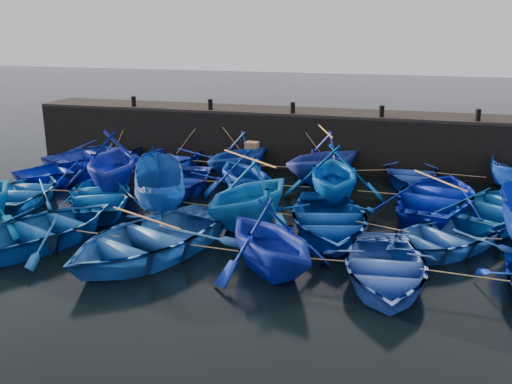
% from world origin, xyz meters
% --- Properties ---
extents(ground, '(120.00, 120.00, 0.00)m').
position_xyz_m(ground, '(0.00, 0.00, 0.00)').
color(ground, black).
rests_on(ground, ground).
extents(quay_wall, '(26.00, 2.50, 2.50)m').
position_xyz_m(quay_wall, '(0.00, 10.50, 1.25)').
color(quay_wall, black).
rests_on(quay_wall, ground).
extents(quay_top, '(26.00, 2.50, 0.12)m').
position_xyz_m(quay_top, '(0.00, 10.50, 2.56)').
color(quay_top, black).
rests_on(quay_top, quay_wall).
extents(bollard_0, '(0.24, 0.24, 0.50)m').
position_xyz_m(bollard_0, '(-8.00, 9.60, 2.87)').
color(bollard_0, black).
rests_on(bollard_0, quay_top).
extents(bollard_1, '(0.24, 0.24, 0.50)m').
position_xyz_m(bollard_1, '(-4.00, 9.60, 2.87)').
color(bollard_1, black).
rests_on(bollard_1, quay_top).
extents(bollard_2, '(0.24, 0.24, 0.50)m').
position_xyz_m(bollard_2, '(0.00, 9.60, 2.87)').
color(bollard_2, black).
rests_on(bollard_2, quay_top).
extents(bollard_3, '(0.24, 0.24, 0.50)m').
position_xyz_m(bollard_3, '(4.00, 9.60, 2.87)').
color(bollard_3, black).
rests_on(bollard_3, quay_top).
extents(bollard_4, '(0.24, 0.24, 0.50)m').
position_xyz_m(bollard_4, '(8.00, 9.60, 2.87)').
color(bollard_4, black).
rests_on(bollard_4, quay_top).
extents(boat_0, '(6.08, 6.78, 1.16)m').
position_xyz_m(boat_0, '(-8.89, 7.87, 0.58)').
color(boat_0, '#1E3198').
rests_on(boat_0, ground).
extents(boat_1, '(4.32, 5.75, 1.13)m').
position_xyz_m(boat_1, '(-5.53, 7.74, 0.57)').
color(boat_1, '#172FCF').
rests_on(boat_1, ground).
extents(boat_2, '(4.67, 4.89, 2.00)m').
position_xyz_m(boat_2, '(-2.01, 7.65, 1.00)').
color(boat_2, '#103897').
rests_on(boat_2, ground).
extents(boat_3, '(5.44, 5.52, 2.20)m').
position_xyz_m(boat_3, '(1.81, 7.69, 1.10)').
color(boat_3, navy).
rests_on(boat_3, ground).
extents(boat_4, '(3.38, 4.67, 0.96)m').
position_xyz_m(boat_4, '(5.44, 8.36, 0.48)').
color(boat_4, navy).
rests_on(boat_4, ground).
extents(boat_5, '(1.82, 4.23, 1.60)m').
position_xyz_m(boat_5, '(9.34, 8.15, 0.80)').
color(boat_5, '#0B35B8').
rests_on(boat_5, ground).
extents(boat_6, '(5.45, 5.76, 0.97)m').
position_xyz_m(boat_6, '(-8.87, 5.12, 0.49)').
color(boat_6, '#0319B0').
rests_on(boat_6, ground).
extents(boat_7, '(5.70, 6.09, 2.57)m').
position_xyz_m(boat_7, '(-6.21, 4.07, 1.29)').
color(boat_7, '#1324A5').
rests_on(boat_7, ground).
extents(boat_8, '(3.31, 4.52, 0.92)m').
position_xyz_m(boat_8, '(-3.57, 4.57, 0.46)').
color(boat_8, '#112795').
rests_on(boat_8, ground).
extents(boat_9, '(4.91, 4.99, 1.99)m').
position_xyz_m(boat_9, '(-0.88, 4.74, 1.00)').
color(boat_9, '#032A91').
rests_on(boat_9, ground).
extents(boat_10, '(4.52, 5.03, 2.35)m').
position_xyz_m(boat_10, '(2.61, 4.85, 1.18)').
color(boat_10, blue).
rests_on(boat_10, ground).
extents(boat_11, '(5.15, 6.36, 1.17)m').
position_xyz_m(boat_11, '(6.43, 4.75, 0.58)').
color(boat_11, '#01169D').
rests_on(boat_11, ground).
extents(boat_12, '(5.82, 6.38, 1.08)m').
position_xyz_m(boat_12, '(8.62, 4.28, 0.54)').
color(boat_12, '#0D56AB').
rests_on(boat_12, ground).
extents(boat_13, '(3.98, 4.95, 0.91)m').
position_xyz_m(boat_13, '(-8.75, 1.87, 0.46)').
color(boat_13, '#12509A').
rests_on(boat_13, ground).
extents(boat_14, '(5.33, 5.94, 1.01)m').
position_xyz_m(boat_14, '(-5.67, 2.01, 0.51)').
color(boat_14, '#07499B').
rests_on(boat_14, ground).
extents(boat_15, '(3.72, 5.09, 1.85)m').
position_xyz_m(boat_15, '(-3.21, 1.81, 0.93)').
color(boat_15, navy).
rests_on(boat_15, ground).
extents(boat_16, '(5.08, 5.45, 2.33)m').
position_xyz_m(boat_16, '(0.20, 1.55, 1.16)').
color(boat_16, blue).
rests_on(boat_16, ground).
extents(boat_17, '(4.89, 6.00, 1.09)m').
position_xyz_m(boat_17, '(2.91, 1.39, 0.55)').
color(boat_17, navy).
rests_on(boat_17, ground).
extents(boat_18, '(5.37, 5.42, 0.92)m').
position_xyz_m(boat_18, '(6.36, 0.84, 0.46)').
color(boat_18, '#2658B4').
rests_on(boat_18, ground).
extents(boat_21, '(5.25, 6.06, 1.05)m').
position_xyz_m(boat_21, '(-5.48, -1.68, 0.53)').
color(boat_21, '#0D488D').
rests_on(boat_21, ground).
extents(boat_22, '(5.96, 6.88, 1.20)m').
position_xyz_m(boat_22, '(-1.96, -1.82, 0.60)').
color(boat_22, blue).
rests_on(boat_22, ground).
extents(boat_23, '(5.21, 5.22, 2.09)m').
position_xyz_m(boat_23, '(1.79, -1.95, 1.04)').
color(boat_23, '#0B1F9C').
rests_on(boat_23, ground).
extents(boat_24, '(3.83, 5.00, 0.97)m').
position_xyz_m(boat_24, '(4.87, -1.85, 0.48)').
color(boat_24, blue).
rests_on(boat_24, ground).
extents(wooden_crate, '(0.48, 0.44, 0.23)m').
position_xyz_m(wooden_crate, '(-0.58, 4.74, 2.10)').
color(wooden_crate, brown).
rests_on(wooden_crate, boat_9).
extents(mooring_ropes, '(18.27, 11.62, 2.10)m').
position_xyz_m(mooring_ropes, '(0.09, 5.23, 0.89)').
color(mooring_ropes, tan).
rests_on(mooring_ropes, ground).
extents(loose_oars, '(10.64, 11.59, 1.22)m').
position_xyz_m(loose_oars, '(1.62, 3.04, 1.75)').
color(loose_oars, '#99724C').
rests_on(loose_oars, ground).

